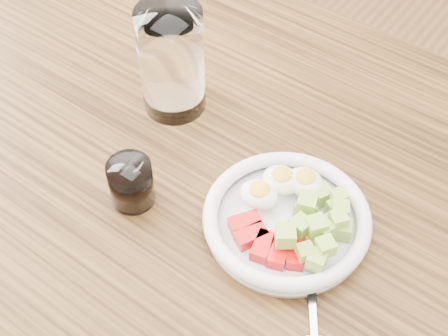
# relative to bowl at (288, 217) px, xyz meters

# --- Properties ---
(dining_table) EXTENTS (1.50, 0.90, 0.77)m
(dining_table) POSITION_rel_bowl_xyz_m (-0.10, 0.00, -0.12)
(dining_table) COLOR brown
(dining_table) RESTS_ON ground
(bowl) EXTENTS (0.22, 0.22, 0.06)m
(bowl) POSITION_rel_bowl_xyz_m (0.00, 0.00, 0.00)
(bowl) COLOR white
(bowl) RESTS_ON dining_table
(fork) EXTENTS (0.11, 0.15, 0.01)m
(fork) POSITION_rel_bowl_xyz_m (0.08, -0.06, -0.02)
(fork) COLOR black
(fork) RESTS_ON dining_table
(water_glass) EXTENTS (0.10, 0.10, 0.17)m
(water_glass) POSITION_rel_bowl_xyz_m (-0.27, 0.09, 0.07)
(water_glass) COLOR white
(water_glass) RESTS_ON dining_table
(coffee_glass) EXTENTS (0.06, 0.06, 0.07)m
(coffee_glass) POSITION_rel_bowl_xyz_m (-0.19, -0.09, 0.01)
(coffee_glass) COLOR white
(coffee_glass) RESTS_ON dining_table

